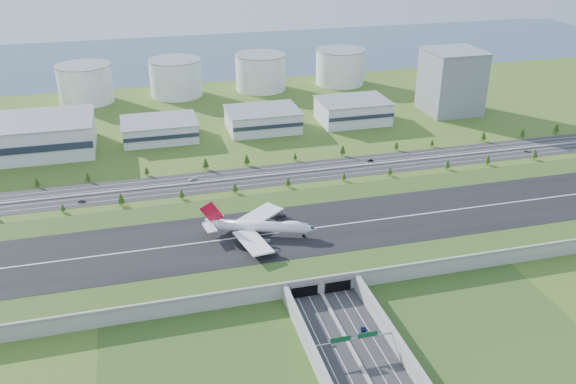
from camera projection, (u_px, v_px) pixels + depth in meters
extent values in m
plane|color=#3E5C1D|center=(294.00, 243.00, 340.97)|extent=(1200.00, 1200.00, 0.00)
cube|color=gray|center=(294.00, 237.00, 339.25)|extent=(520.00, 100.00, 8.00)
cube|color=#294C1A|center=(294.00, 231.00, 337.50)|extent=(520.00, 100.00, 0.16)
cube|color=black|center=(294.00, 231.00, 337.44)|extent=(520.00, 58.00, 0.12)
cube|color=silver|center=(294.00, 230.00, 337.41)|extent=(520.00, 0.90, 0.02)
cube|color=gray|center=(321.00, 278.00, 294.16)|extent=(520.00, 1.20, 1.20)
cube|color=#28282B|center=(366.00, 377.00, 244.93)|extent=(34.00, 120.00, 0.12)
cube|color=gray|center=(366.00, 376.00, 244.76)|extent=(1.60, 120.00, 0.90)
cube|color=gray|center=(316.00, 361.00, 247.76)|extent=(2.40, 100.00, 8.00)
cube|color=gray|center=(398.00, 346.00, 256.18)|extent=(2.40, 100.00, 8.00)
cube|color=black|center=(304.00, 291.00, 293.81)|extent=(13.00, 1.20, 6.00)
cube|color=black|center=(338.00, 286.00, 297.75)|extent=(13.00, 1.20, 6.00)
cylinder|color=gray|center=(310.00, 354.00, 252.15)|extent=(0.70, 0.70, 7.00)
cylinder|color=gray|center=(395.00, 339.00, 260.94)|extent=(0.70, 0.70, 7.00)
cube|color=gray|center=(354.00, 339.00, 254.96)|extent=(38.00, 0.50, 0.50)
cube|color=#0C4C23|center=(341.00, 339.00, 252.88)|extent=(9.00, 0.30, 2.40)
cube|color=#0C4C23|center=(368.00, 334.00, 255.66)|extent=(9.00, 0.30, 2.40)
cube|color=#28282B|center=(258.00, 177.00, 423.87)|extent=(560.00, 36.00, 0.12)
cylinder|color=#3D2819|center=(63.00, 211.00, 374.78)|extent=(0.50, 0.50, 2.01)
cone|color=#1C360E|center=(63.00, 207.00, 373.68)|extent=(3.13, 3.13, 4.03)
cylinder|color=#3D2819|center=(122.00, 204.00, 382.66)|extent=(0.50, 0.50, 3.00)
cone|color=#1C360E|center=(121.00, 198.00, 381.01)|extent=(4.67, 4.67, 6.01)
cylinder|color=#3D2819|center=(182.00, 197.00, 391.49)|extent=(0.50, 0.50, 2.43)
cone|color=#1C360E|center=(181.00, 193.00, 390.16)|extent=(3.78, 3.78, 4.86)
cylinder|color=#3D2819|center=(235.00, 191.00, 399.52)|extent=(0.50, 0.50, 2.56)
cone|color=#1C360E|center=(235.00, 187.00, 398.11)|extent=(3.99, 3.99, 5.13)
cylinder|color=#3D2819|center=(288.00, 185.00, 407.84)|extent=(0.50, 0.50, 2.53)
cone|color=#1C360E|center=(288.00, 181.00, 406.45)|extent=(3.94, 3.94, 5.06)
cylinder|color=#3D2819|center=(344.00, 180.00, 417.09)|extent=(0.50, 0.50, 2.14)
cone|color=#1C360E|center=(344.00, 176.00, 415.92)|extent=(3.32, 3.32, 4.27)
cylinder|color=#3D2819|center=(390.00, 174.00, 424.86)|extent=(0.50, 0.50, 2.36)
cone|color=#1C360E|center=(390.00, 170.00, 423.57)|extent=(3.66, 3.66, 4.71)
cylinder|color=#3D2819|center=(447.00, 168.00, 435.03)|extent=(0.50, 0.50, 2.62)
cone|color=#1C360E|center=(447.00, 163.00, 433.59)|extent=(4.08, 4.08, 5.25)
cylinder|color=#3D2819|center=(487.00, 163.00, 442.52)|extent=(0.50, 0.50, 2.71)
cone|color=#1C360E|center=(488.00, 159.00, 441.03)|extent=(4.21, 4.21, 5.41)
cylinder|color=#3D2819|center=(534.00, 158.00, 451.52)|extent=(0.50, 0.50, 2.84)
cone|color=#1C360E|center=(535.00, 153.00, 449.96)|extent=(4.42, 4.42, 5.69)
cylinder|color=#3D2819|center=(37.00, 185.00, 408.67)|extent=(0.50, 0.50, 2.19)
cone|color=#1C360E|center=(37.00, 181.00, 407.46)|extent=(3.41, 3.41, 4.38)
cylinder|color=#3D2819|center=(88.00, 180.00, 416.22)|extent=(0.50, 0.50, 2.34)
cone|color=#1C360E|center=(88.00, 176.00, 414.94)|extent=(3.64, 3.64, 4.67)
cylinder|color=#3D2819|center=(147.00, 174.00, 425.38)|extent=(0.50, 0.50, 2.23)
cone|color=#1C360E|center=(147.00, 170.00, 424.16)|extent=(3.47, 3.47, 4.46)
cylinder|color=#3D2819|center=(206.00, 168.00, 434.77)|extent=(0.50, 0.50, 2.99)
cone|color=#1C360E|center=(206.00, 163.00, 433.13)|extent=(4.64, 4.64, 5.97)
cylinder|color=#3D2819|center=(247.00, 164.00, 441.68)|extent=(0.50, 0.50, 2.93)
cone|color=#1C360E|center=(247.00, 159.00, 440.08)|extent=(4.55, 4.55, 5.86)
cylinder|color=#3D2819|center=(295.00, 159.00, 450.30)|extent=(0.50, 0.50, 2.03)
cone|color=#1C360E|center=(295.00, 156.00, 449.19)|extent=(3.15, 3.15, 4.05)
cylinder|color=#3D2819|center=(342.00, 154.00, 458.66)|extent=(0.50, 0.50, 2.95)
cone|color=#1C360E|center=(343.00, 149.00, 457.04)|extent=(4.59, 4.59, 5.91)
cylinder|color=#3D2819|center=(396.00, 149.00, 468.91)|extent=(0.50, 0.50, 2.46)
cone|color=#1C360E|center=(396.00, 145.00, 467.56)|extent=(3.82, 3.82, 4.92)
cylinder|color=#3D2819|center=(432.00, 145.00, 475.98)|extent=(0.50, 0.50, 2.07)
cone|color=#1C360E|center=(432.00, 142.00, 474.84)|extent=(3.23, 3.23, 4.15)
cylinder|color=#3D2819|center=(483.00, 140.00, 486.18)|extent=(0.50, 0.50, 2.86)
cone|color=#1C360E|center=(484.00, 135.00, 484.61)|extent=(4.45, 4.45, 5.72)
cylinder|color=#3D2819|center=(522.00, 136.00, 494.56)|extent=(0.50, 0.50, 2.48)
cone|color=#1C360E|center=(523.00, 132.00, 493.20)|extent=(3.86, 3.86, 4.97)
cylinder|color=#3D2819|center=(556.00, 132.00, 501.77)|extent=(0.50, 0.50, 3.02)
cone|color=#1C360E|center=(557.00, 128.00, 500.11)|extent=(4.70, 4.70, 6.04)
cube|color=silver|center=(11.00, 138.00, 457.74)|extent=(120.00, 60.00, 25.00)
cube|color=silver|center=(160.00, 130.00, 489.71)|extent=(58.00, 42.00, 15.00)
cube|color=silver|center=(263.00, 120.00, 508.94)|extent=(58.00, 42.00, 17.00)
cube|color=silver|center=(353.00, 111.00, 527.02)|extent=(58.00, 42.00, 19.00)
cube|color=gray|center=(451.00, 82.00, 545.64)|extent=(46.00, 46.00, 55.00)
cylinder|color=silver|center=(85.00, 84.00, 576.27)|extent=(50.00, 50.00, 35.00)
cylinder|color=silver|center=(176.00, 78.00, 595.94)|extent=(50.00, 50.00, 35.00)
cylinder|color=silver|center=(261.00, 72.00, 615.60)|extent=(50.00, 50.00, 35.00)
cylinder|color=silver|center=(340.00, 67.00, 635.27)|extent=(50.00, 50.00, 35.00)
cube|color=#354F65|center=(192.00, 56.00, 759.92)|extent=(1200.00, 260.00, 0.06)
cylinder|color=white|center=(260.00, 226.00, 330.61)|extent=(50.19, 22.86, 5.86)
cone|color=white|center=(311.00, 229.00, 328.47)|extent=(8.87, 7.99, 5.86)
cone|color=white|center=(211.00, 224.00, 332.59)|extent=(10.59, 8.61, 5.86)
ellipsoid|color=white|center=(292.00, 224.00, 328.35)|extent=(13.29, 8.52, 3.60)
cube|color=white|center=(253.00, 242.00, 317.15)|extent=(17.45, 29.35, 1.44)
cube|color=white|center=(261.00, 215.00, 345.14)|extent=(28.94, 26.34, 1.44)
cylinder|color=#38383D|center=(266.00, 242.00, 321.65)|extent=(5.41, 4.19, 2.74)
cylinder|color=#38383D|center=(274.00, 252.00, 312.18)|extent=(5.41, 4.19, 2.74)
cylinder|color=#38383D|center=(271.00, 222.00, 341.41)|extent=(5.41, 4.19, 2.74)
cylinder|color=#38383D|center=(282.00, 214.00, 350.04)|extent=(5.41, 4.19, 2.74)
cube|color=white|center=(210.00, 228.00, 326.86)|extent=(7.19, 10.88, 0.55)
cube|color=white|center=(214.00, 218.00, 337.56)|extent=(11.23, 10.69, 0.55)
cube|color=red|center=(211.00, 213.00, 329.53)|extent=(12.55, 5.19, 13.72)
cylinder|color=black|center=(304.00, 236.00, 330.83)|extent=(1.74, 0.64, 1.74)
cylinder|color=black|center=(253.00, 237.00, 330.33)|extent=(1.74, 0.64, 1.74)
cylinder|color=black|center=(255.00, 231.00, 335.59)|extent=(1.74, 0.64, 1.74)
cylinder|color=black|center=(243.00, 236.00, 330.75)|extent=(1.74, 0.64, 1.74)
cylinder|color=black|center=(245.00, 231.00, 336.02)|extent=(1.74, 0.64, 1.74)
imported|color=#A5A6AA|center=(331.00, 343.00, 262.47)|extent=(2.49, 4.11, 1.31)
imported|color=#0C1340|center=(363.00, 330.00, 270.47)|extent=(4.05, 5.72, 1.45)
imported|color=#4E4D52|center=(82.00, 201.00, 387.33)|extent=(4.92, 2.13, 1.65)
imported|color=black|center=(370.00, 160.00, 448.78)|extent=(4.75, 1.98, 1.53)
imported|color=#9E9DA2|center=(527.00, 151.00, 466.06)|extent=(5.58, 4.18, 1.41)
imported|color=silver|center=(193.00, 179.00, 418.26)|extent=(6.31, 4.53, 1.70)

